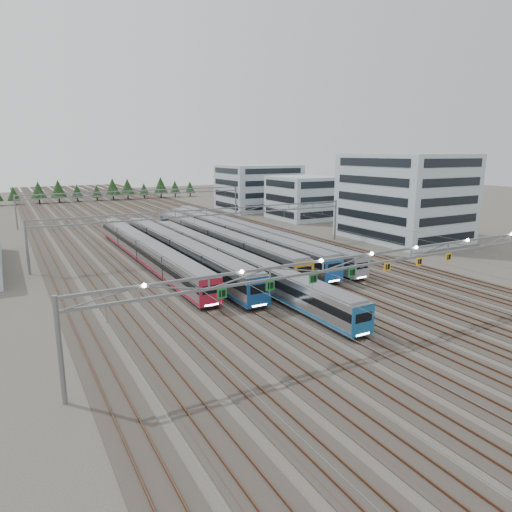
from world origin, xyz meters
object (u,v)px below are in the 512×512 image
train_d (216,239)px  gantry_mid (207,218)px  train_b (180,250)px  depot_bldg_mid (302,198)px  train_e (233,235)px  gantry_near (370,262)px  depot_bldg_south (404,197)px  depot_bldg_north (259,187)px  train_a (145,250)px  train_c (226,258)px  train_f (245,231)px  gantry_far (138,196)px

train_d → gantry_mid: 4.93m
train_b → depot_bldg_mid: bearing=35.4°
depot_bldg_mid → train_e: bearing=-143.4°
train_b → gantry_near: size_ratio=0.91×
gantry_near → depot_bldg_south: 53.04m
train_b → train_e: train_b is taller
train_b → gantry_mid: 9.21m
train_d → depot_bldg_north: (36.89, 49.98, 4.57)m
train_a → depot_bldg_mid: size_ratio=3.28×
depot_bldg_mid → depot_bldg_north: size_ratio=0.73×
train_c → depot_bldg_south: depot_bldg_south is taller
train_a → train_e: train_e is taller
gantry_mid → depot_bldg_north: depot_bldg_north is taller
train_f → train_a: bearing=-158.8°
train_f → gantry_near: (-11.30, -47.57, 5.11)m
train_b → train_c: (4.50, -7.55, -0.26)m
train_e → depot_bldg_south: bearing=-16.1°
train_a → depot_bldg_north: 73.04m
depot_bldg_south → depot_bldg_north: size_ratio=1.00×
train_f → depot_bldg_south: 32.86m
depot_bldg_south → depot_bldg_north: bearing=91.4°
gantry_far → depot_bldg_north: bearing=9.3°
train_f → gantry_far: size_ratio=1.22×
train_f → depot_bldg_north: size_ratio=3.12×
gantry_mid → depot_bldg_south: depot_bldg_south is taller
gantry_mid → depot_bldg_mid: 47.98m
gantry_far → train_e: bearing=-80.7°
gantry_mid → depot_bldg_north: 64.60m
train_c → gantry_near: size_ratio=1.06×
train_b → depot_bldg_mid: size_ratio=3.21×
train_b → gantry_mid: gantry_mid is taller
gantry_near → depot_bldg_mid: depot_bldg_mid is taller
train_d → gantry_mid: size_ratio=0.98×
gantry_near → train_e: bearing=81.2°
train_b → depot_bldg_south: size_ratio=2.33×
train_a → gantry_mid: size_ratio=0.93×
train_a → train_b: size_ratio=1.02×
train_f → gantry_far: bearing=106.7°
train_a → gantry_far: gantry_far is taller
depot_bldg_north → train_f: bearing=-122.4°
depot_bldg_north → train_c: bearing=-123.0°
train_c → train_a: bearing=129.3°
train_b → gantry_near: (6.70, -35.39, 4.82)m
gantry_near → train_f: bearing=76.6°
depot_bldg_mid → depot_bldg_south: bearing=-87.6°
gantry_near → gantry_far: size_ratio=1.00×
train_f → gantry_mid: (-11.25, -7.45, 4.41)m
train_c → train_d: size_ratio=1.08×
gantry_mid → depot_bldg_mid: (39.08, 27.82, -0.80)m
train_f → depot_bldg_mid: size_ratio=4.28×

